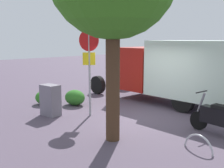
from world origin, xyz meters
The scene contains 8 objects.
ground_plane centered at (0.00, 0.00, 0.00)m, with size 60.00×60.00×0.00m, color #524556.
box_truck_near centered at (0.03, -2.83, 1.53)m, with size 8.00×2.28×2.67m.
motorcycle centered at (-2.67, -0.38, 0.52)m, with size 1.81×0.55×1.20m.
stop_sign centered at (1.51, 0.93, 2.05)m, with size 0.71×0.33×3.07m.
utility_cabinet centered at (2.53, 1.92, 0.56)m, with size 0.70×0.45×1.12m, color slate.
bike_rack_hoop centered at (-2.83, 1.06, 0.00)m, with size 0.85×0.85×0.05m, color #B7B7BC.
shrub_near_sign centered at (4.20, 1.20, 0.28)m, with size 0.83×0.68×0.57m, color #2D7521.
shrub_by_tree centered at (3.19, 0.34, 0.32)m, with size 0.93×0.76×0.63m, color #2B6B21.
Camera 1 is at (-6.00, 7.13, 2.74)m, focal length 44.49 mm.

